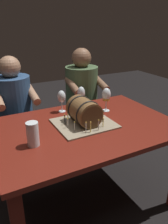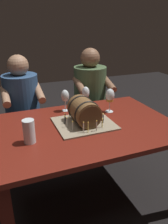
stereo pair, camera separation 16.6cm
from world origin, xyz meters
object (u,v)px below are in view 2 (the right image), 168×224
object	(u,v)px
barrel_cake	(84,113)
wine_glass_red	(86,94)
dining_table	(85,137)
wine_glass_amber	(110,96)
person_seated_right	(90,105)
beer_pint	(29,132)
person_seated_left	(24,116)
wine_glass_empty	(65,96)

from	to	relation	value
barrel_cake	wine_glass_red	distance (m)	0.37
dining_table	barrel_cake	world-z (taller)	barrel_cake
wine_glass_amber	person_seated_right	bearing A→B (deg)	82.99
barrel_cake	wine_glass_amber	xyz separation A→B (m)	(0.30, 0.15, 0.05)
beer_pint	person_seated_right	distance (m)	1.21
dining_table	person_seated_left	world-z (taller)	person_seated_left
wine_glass_amber	wine_glass_red	bearing A→B (deg)	127.68
person_seated_left	wine_glass_empty	bearing A→B (deg)	-54.24
dining_table	beer_pint	world-z (taller)	beer_pint
barrel_cake	beer_pint	distance (m)	0.44
wine_glass_empty	beer_pint	xyz separation A→B (m)	(-0.38, -0.44, -0.06)
wine_glass_red	wine_glass_amber	bearing A→B (deg)	-52.32
person_seated_left	barrel_cake	bearing A→B (deg)	-63.94
wine_glass_empty	wine_glass_amber	world-z (taller)	wine_glass_amber
wine_glass_empty	beer_pint	world-z (taller)	wine_glass_empty
barrel_cake	person_seated_right	size ratio (longest dim) A/B	0.36
person_seated_left	wine_glass_amber	bearing A→B (deg)	-42.27
dining_table	wine_glass_red	bearing A→B (deg)	67.32
dining_table	wine_glass_red	xyz separation A→B (m)	(0.15, 0.36, 0.23)
wine_glass_empty	person_seated_right	world-z (taller)	person_seated_right
wine_glass_empty	wine_glass_amber	xyz separation A→B (m)	(0.35, -0.16, 0.01)
wine_glass_empty	barrel_cake	bearing A→B (deg)	-80.84
dining_table	wine_glass_red	distance (m)	0.45
dining_table	beer_pint	xyz separation A→B (m)	(-0.43, -0.10, 0.17)
wine_glass_red	person_seated_right	distance (m)	0.55
barrel_cake	wine_glass_amber	bearing A→B (deg)	27.16
wine_glass_red	beer_pint	xyz separation A→B (m)	(-0.58, -0.46, -0.05)
barrel_cake	person_seated_right	world-z (taller)	person_seated_right
wine_glass_empty	person_seated_left	world-z (taller)	person_seated_left
beer_pint	wine_glass_amber	bearing A→B (deg)	20.91
dining_table	wine_glass_amber	world-z (taller)	wine_glass_amber
barrel_cake	wine_glass_amber	world-z (taller)	barrel_cake
dining_table	person_seated_left	bearing A→B (deg)	115.48
wine_glass_red	person_seated_left	bearing A→B (deg)	141.30
wine_glass_empty	beer_pint	size ratio (longest dim) A/B	1.20
barrel_cake	wine_glass_red	xyz separation A→B (m)	(0.15, 0.34, 0.03)
wine_glass_amber	beer_pint	xyz separation A→B (m)	(-0.72, -0.28, -0.07)
wine_glass_empty	person_seated_right	size ratio (longest dim) A/B	0.16
dining_table	wine_glass_amber	xyz separation A→B (m)	(0.30, 0.17, 0.24)
wine_glass_red	person_seated_right	world-z (taller)	person_seated_right
wine_glass_red	wine_glass_empty	size ratio (longest dim) A/B	1.00
wine_glass_red	wine_glass_empty	world-z (taller)	same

